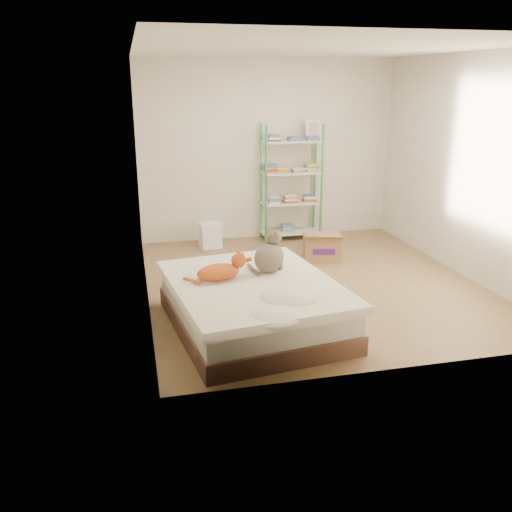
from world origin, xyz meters
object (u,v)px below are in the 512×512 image
object	(u,v)px
bed	(253,304)
orange_cat	(218,270)
shelf_unit	(292,180)
white_bin	(210,235)
grey_cat	(269,252)
cardboard_box	(322,247)

from	to	relation	value
bed	orange_cat	xyz separation A→B (m)	(-0.31, 0.11, 0.33)
bed	shelf_unit	bearing A→B (deg)	59.37
shelf_unit	white_bin	distance (m)	1.45
orange_cat	grey_cat	world-z (taller)	grey_cat
shelf_unit	white_bin	world-z (taller)	shelf_unit
shelf_unit	cardboard_box	size ratio (longest dim) A/B	3.16
shelf_unit	cardboard_box	world-z (taller)	shelf_unit
bed	shelf_unit	distance (m)	3.25
bed	cardboard_box	world-z (taller)	bed
white_bin	grey_cat	bearing A→B (deg)	-85.03
orange_cat	grey_cat	size ratio (longest dim) A/B	1.20
orange_cat	shelf_unit	size ratio (longest dim) A/B	0.29
orange_cat	shelf_unit	world-z (taller)	shelf_unit
shelf_unit	cardboard_box	bearing A→B (deg)	-83.60
shelf_unit	bed	bearing A→B (deg)	-113.14
orange_cat	shelf_unit	bearing A→B (deg)	49.35
white_bin	bed	bearing A→B (deg)	-90.01
cardboard_box	bed	bearing A→B (deg)	-113.49
cardboard_box	white_bin	world-z (taller)	cardboard_box
bed	white_bin	xyz separation A→B (m)	(0.00, 2.74, -0.05)
grey_cat	shelf_unit	world-z (taller)	shelf_unit
orange_cat	grey_cat	xyz separation A→B (m)	(0.53, 0.13, 0.11)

